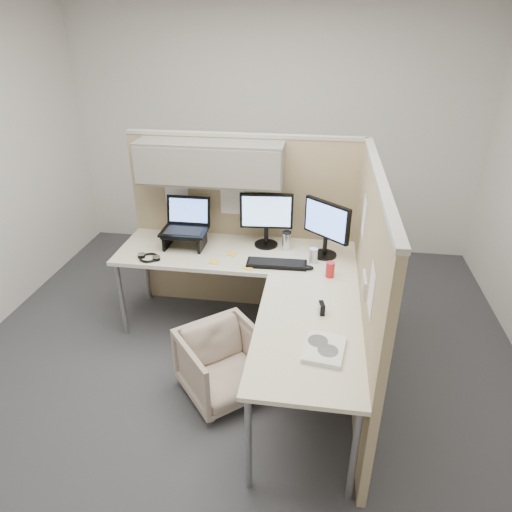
# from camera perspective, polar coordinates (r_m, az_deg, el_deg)

# --- Properties ---
(ground) EXTENTS (4.50, 4.50, 0.00)m
(ground) POSITION_cam_1_polar(r_m,az_deg,el_deg) (3.76, -2.13, -13.26)
(ground) COLOR #36363B
(ground) RESTS_ON ground
(partition_back) EXTENTS (2.00, 0.36, 1.63)m
(partition_back) POSITION_cam_1_polar(r_m,az_deg,el_deg) (3.95, -3.33, 7.33)
(partition_back) COLOR tan
(partition_back) RESTS_ON ground
(partition_right) EXTENTS (0.07, 2.03, 1.63)m
(partition_right) POSITION_cam_1_polar(r_m,az_deg,el_deg) (3.20, 13.48, -4.05)
(partition_right) COLOR tan
(partition_right) RESTS_ON ground
(desk) EXTENTS (2.00, 1.98, 0.73)m
(desk) POSITION_cam_1_polar(r_m,az_deg,el_deg) (3.44, 0.10, -3.37)
(desk) COLOR beige
(desk) RESTS_ON ground
(office_chair) EXTENTS (0.75, 0.74, 0.56)m
(office_chair) POSITION_cam_1_polar(r_m,az_deg,el_deg) (3.35, -4.11, -12.99)
(office_chair) COLOR #B5A190
(office_chair) RESTS_ON ground
(monitor_left) EXTENTS (0.44, 0.20, 0.47)m
(monitor_left) POSITION_cam_1_polar(r_m,az_deg,el_deg) (3.81, 1.31, 5.08)
(monitor_left) COLOR black
(monitor_left) RESTS_ON desk
(monitor_right) EXTENTS (0.36, 0.31, 0.47)m
(monitor_right) POSITION_cam_1_polar(r_m,az_deg,el_deg) (3.67, 8.80, 3.88)
(monitor_right) COLOR black
(monitor_right) RESTS_ON desk
(laptop_station) EXTENTS (0.38, 0.33, 0.40)m
(laptop_station) POSITION_cam_1_polar(r_m,az_deg,el_deg) (3.90, -8.81, 3.37)
(laptop_station) COLOR black
(laptop_station) RESTS_ON desk
(keyboard) EXTENTS (0.48, 0.17, 0.02)m
(keyboard) POSITION_cam_1_polar(r_m,az_deg,el_deg) (3.59, 2.60, -0.99)
(keyboard) COLOR black
(keyboard) RESTS_ON desk
(mouse) EXTENTS (0.09, 0.06, 0.03)m
(mouse) POSITION_cam_1_polar(r_m,az_deg,el_deg) (3.55, 6.56, -1.44)
(mouse) COLOR black
(mouse) RESTS_ON desk
(travel_mug) EXTENTS (0.07, 0.07, 0.16)m
(travel_mug) POSITION_cam_1_polar(r_m,az_deg,el_deg) (3.82, 3.84, 1.94)
(travel_mug) COLOR silver
(travel_mug) RESTS_ON desk
(soda_can_green) EXTENTS (0.07, 0.07, 0.12)m
(soda_can_green) POSITION_cam_1_polar(r_m,az_deg,el_deg) (3.45, 9.25, -1.70)
(soda_can_green) COLOR #B21E1E
(soda_can_green) RESTS_ON desk
(soda_can_silver) EXTENTS (0.07, 0.07, 0.12)m
(soda_can_silver) POSITION_cam_1_polar(r_m,az_deg,el_deg) (3.64, 7.18, 0.06)
(soda_can_silver) COLOR silver
(soda_can_silver) RESTS_ON desk
(sticky_note_b) EXTENTS (0.09, 0.09, 0.01)m
(sticky_note_b) POSITION_cam_1_polar(r_m,az_deg,el_deg) (3.56, -0.97, -1.42)
(sticky_note_b) COLOR yellow
(sticky_note_b) RESTS_ON desk
(sticky_note_a) EXTENTS (0.08, 0.08, 0.01)m
(sticky_note_a) POSITION_cam_1_polar(r_m,az_deg,el_deg) (3.65, -5.24, -0.72)
(sticky_note_a) COLOR yellow
(sticky_note_a) RESTS_ON desk
(sticky_note_d) EXTENTS (0.09, 0.09, 0.01)m
(sticky_note_d) POSITION_cam_1_polar(r_m,az_deg,el_deg) (3.77, -3.06, 0.29)
(sticky_note_d) COLOR yellow
(sticky_note_d) RESTS_ON desk
(headphones) EXTENTS (0.20, 0.19, 0.03)m
(headphones) POSITION_cam_1_polar(r_m,az_deg,el_deg) (3.79, -13.25, -0.18)
(headphones) COLOR black
(headphones) RESTS_ON desk
(paper_stack) EXTENTS (0.26, 0.32, 0.03)m
(paper_stack) POSITION_cam_1_polar(r_m,az_deg,el_deg) (2.74, 8.54, -11.43)
(paper_stack) COLOR white
(paper_stack) RESTS_ON desk
(desk_clock) EXTENTS (0.05, 0.08, 0.08)m
(desk_clock) POSITION_cam_1_polar(r_m,az_deg,el_deg) (3.04, 8.19, -6.47)
(desk_clock) COLOR black
(desk_clock) RESTS_ON desk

